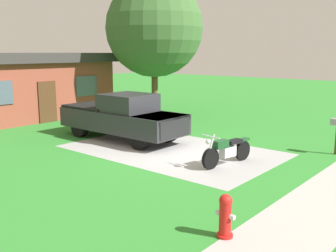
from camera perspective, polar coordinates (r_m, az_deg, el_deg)
ground_plane at (r=14.29m, az=0.57°, el=-3.56°), size 80.00×80.00×0.00m
driveway_pad at (r=14.29m, az=0.57°, el=-3.55°), size 4.78×7.67×0.01m
motorcycle at (r=12.53m, az=8.63°, el=-3.52°), size 2.20×0.73×1.09m
pickup_truck at (r=16.06m, az=-6.95°, el=1.43°), size 2.05×5.65×1.90m
fire_hydrant at (r=7.78m, az=8.40°, el=-12.94°), size 0.32×0.40×0.87m
shade_tree at (r=22.15m, az=-2.01°, el=14.13°), size 5.39×5.39×7.54m
neighbor_house at (r=22.78m, az=-20.84°, el=5.67°), size 9.60×5.60×3.50m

